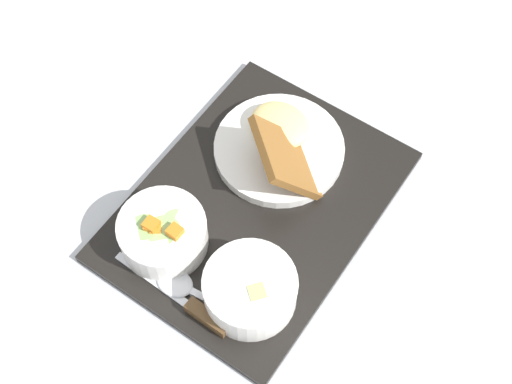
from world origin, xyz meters
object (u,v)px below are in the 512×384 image
(bowl_salad, at_px, (163,232))
(knife, at_px, (198,311))
(spoon, at_px, (194,293))
(bowl_soup, at_px, (250,289))
(plate_main, at_px, (280,145))

(bowl_salad, xyz_separation_m, knife, (-0.07, -0.09, -0.02))
(spoon, bearing_deg, knife, 133.90)
(bowl_soup, distance_m, spoon, 0.08)
(bowl_soup, distance_m, knife, 0.07)
(plate_main, bearing_deg, knife, -178.07)
(plate_main, bearing_deg, bowl_salad, 158.54)
(bowl_salad, xyz_separation_m, spoon, (-0.05, -0.07, -0.03))
(plate_main, bearing_deg, bowl_soup, -164.95)
(plate_main, height_order, spoon, plate_main)
(bowl_salad, xyz_separation_m, bowl_soup, (-0.02, -0.14, -0.00))
(bowl_soup, xyz_separation_m, knife, (-0.05, 0.05, -0.02))
(plate_main, relative_size, knife, 1.05)
(plate_main, relative_size, spoon, 1.17)
(bowl_salad, height_order, plate_main, plate_main)
(bowl_soup, height_order, spoon, bowl_soup)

